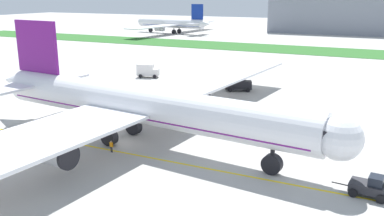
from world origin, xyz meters
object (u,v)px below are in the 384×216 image
at_px(pushback_tug, 370,187).
at_px(parked_airliner_far_left, 173,23).
at_px(ground_crew_marshaller_front, 111,145).
at_px(service_truck_baggage_loader, 147,70).
at_px(service_truck_fuel_bowser, 238,84).
at_px(airliner_foreground, 137,105).

xyz_separation_m(pushback_tug, parked_airliner_far_left, (-100.25, 146.41, 3.93)).
relative_size(ground_crew_marshaller_front, service_truck_baggage_loader, 0.28).
distance_m(pushback_tug, service_truck_baggage_loader, 67.64).
distance_m(pushback_tug, service_truck_fuel_bowser, 47.45).
height_order(pushback_tug, ground_crew_marshaller_front, pushback_tug).
bearing_deg(ground_crew_marshaller_front, service_truck_baggage_loader, 116.12).
height_order(airliner_foreground, ground_crew_marshaller_front, airliner_foreground).
distance_m(pushback_tug, parked_airliner_far_left, 177.49).
bearing_deg(pushback_tug, parked_airliner_far_left, 124.40).
distance_m(airliner_foreground, service_truck_baggage_loader, 46.31).
distance_m(airliner_foreground, ground_crew_marshaller_front, 6.32).
relative_size(airliner_foreground, parked_airliner_far_left, 1.32).
height_order(ground_crew_marshaller_front, service_truck_baggage_loader, service_truck_baggage_loader).
xyz_separation_m(pushback_tug, ground_crew_marshaller_front, (-30.43, -1.37, -0.06)).
bearing_deg(airliner_foreground, service_truck_fuel_bowser, 87.57).
xyz_separation_m(airliner_foreground, pushback_tug, (29.16, -3.00, -4.32)).
bearing_deg(airliner_foreground, parked_airliner_far_left, 116.37).
bearing_deg(pushback_tug, service_truck_baggage_loader, 140.51).
xyz_separation_m(airliner_foreground, service_truck_fuel_bowser, (1.51, 35.55, -3.82)).
height_order(service_truck_fuel_bowser, parked_airliner_far_left, parked_airliner_far_left).
xyz_separation_m(pushback_tug, service_truck_baggage_loader, (-52.19, 43.01, 0.68)).
height_order(pushback_tug, service_truck_fuel_bowser, service_truck_fuel_bowser).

